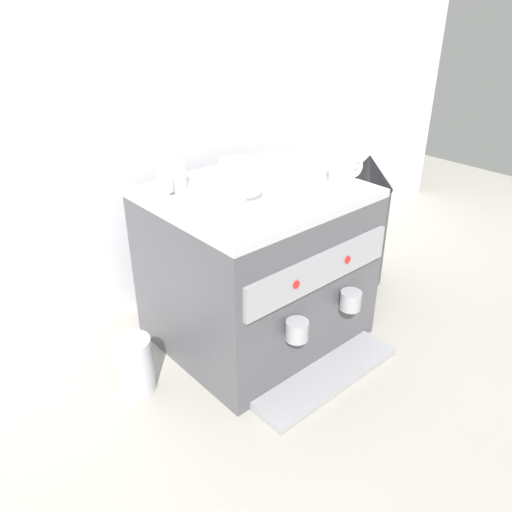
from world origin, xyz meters
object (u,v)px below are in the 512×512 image
espresso_machine (257,266)px  ceramic_cup_1 (280,202)px  ceramic_cup_2 (171,177)px  ceramic_bowl_1 (285,163)px  coffee_grinder (363,220)px  ceramic_cup_3 (300,172)px  ceramic_cup_5 (233,188)px  milk_pitcher (135,365)px  ceramic_bowl_0 (236,168)px  ceramic_cup_0 (290,187)px  ceramic_cup_4 (344,171)px

espresso_machine → ceramic_cup_1: 0.32m
ceramic_cup_2 → ceramic_bowl_1: ceramic_cup_2 is taller
ceramic_cup_1 → coffee_grinder: (0.55, 0.17, -0.26)m
ceramic_cup_3 → ceramic_cup_1: bearing=-147.8°
ceramic_cup_5 → ceramic_cup_2: bearing=105.3°
ceramic_bowl_1 → ceramic_cup_5: bearing=-157.5°
milk_pitcher → espresso_machine: bearing=-3.0°
ceramic_cup_1 → ceramic_bowl_0: bearing=69.7°
ceramic_cup_0 → ceramic_cup_5: ceramic_cup_5 is taller
ceramic_cup_2 → ceramic_bowl_1: bearing=-11.8°
ceramic_cup_4 → espresso_machine: bearing=148.5°
espresso_machine → ceramic_bowl_1: 0.31m
ceramic_cup_0 → coffee_grinder: size_ratio=0.28×
espresso_machine → ceramic_cup_5: 0.30m
ceramic_cup_1 → ceramic_cup_4: bearing=8.6°
ceramic_cup_2 → ceramic_cup_4: size_ratio=0.95×
ceramic_cup_0 → ceramic_cup_2: size_ratio=1.20×
espresso_machine → ceramic_cup_2: (-0.16, 0.15, 0.26)m
ceramic_cup_2 → ceramic_cup_4: ceramic_cup_4 is taller
ceramic_cup_0 → ceramic_cup_5: (-0.11, 0.08, 0.00)m
ceramic_cup_0 → ceramic_cup_3: same height
ceramic_cup_2 → ceramic_cup_3: size_ratio=0.93×
ceramic_cup_0 → ceramic_cup_1: size_ratio=1.27×
ceramic_cup_5 → ceramic_bowl_0: 0.22m
ceramic_cup_5 → espresso_machine: bearing=19.6°
ceramic_cup_2 → ceramic_cup_3: bearing=-37.1°
ceramic_cup_3 → ceramic_bowl_0: bearing=111.2°
ceramic_cup_3 → ceramic_bowl_1: size_ratio=1.13×
ceramic_bowl_0 → coffee_grinder: (0.45, -0.12, -0.25)m
coffee_grinder → ceramic_cup_4: bearing=-156.2°
ceramic_bowl_0 → milk_pitcher: size_ratio=0.63×
ceramic_cup_3 → ceramic_cup_4: ceramic_cup_4 is taller
ceramic_cup_0 → ceramic_bowl_0: 0.25m
ceramic_cup_1 → coffee_grinder: bearing=16.7°
ceramic_cup_2 → ceramic_bowl_0: size_ratio=1.07×
ceramic_bowl_0 → coffee_grinder: bearing=-15.4°
ceramic_cup_2 → milk_pitcher: ceramic_cup_2 is taller
coffee_grinder → milk_pitcher: bearing=178.9°
espresso_machine → ceramic_cup_3: 0.29m
ceramic_bowl_0 → ceramic_cup_0: bearing=-97.6°
ceramic_cup_5 → ceramic_cup_1: bearing=-71.9°
ceramic_bowl_1 → milk_pitcher: ceramic_bowl_1 is taller
milk_pitcher → ceramic_bowl_1: bearing=6.0°
ceramic_cup_5 → ceramic_bowl_1: ceramic_cup_5 is taller
ceramic_cup_4 → ceramic_bowl_1: bearing=95.8°
ceramic_bowl_1 → coffee_grinder: ceramic_bowl_1 is taller
ceramic_cup_4 → ceramic_bowl_1: size_ratio=1.11×
ceramic_cup_3 → ceramic_bowl_1: bearing=60.7°
espresso_machine → ceramic_cup_1: ceramic_cup_1 is taller
ceramic_cup_3 → ceramic_bowl_0: ceramic_cup_3 is taller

